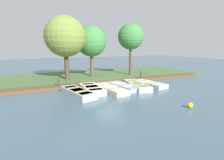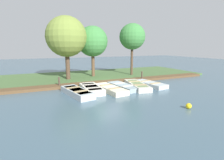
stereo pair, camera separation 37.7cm
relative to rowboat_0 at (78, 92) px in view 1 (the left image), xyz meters
name	(u,v)px [view 1 (the left image)]	position (x,y,z in m)	size (l,w,h in m)	color
ground_plane	(112,86)	(-1.61, 3.38, -0.21)	(80.00, 80.00, 0.00)	#425B6B
shore_bank	(92,76)	(-6.61, 3.38, -0.12)	(8.00, 24.00, 0.20)	#476638
dock_walkway	(107,82)	(-2.75, 3.38, -0.11)	(1.19, 22.09, 0.21)	brown
rowboat_0	(78,92)	(0.00, 0.00, 0.00)	(3.49, 1.73, 0.43)	#B2BCC1
rowboat_1	(92,89)	(-0.52, 1.20, 0.00)	(3.00, 1.31, 0.43)	silver
rowboat_2	(111,89)	(-0.05, 2.49, -0.03)	(3.45, 1.49, 0.38)	beige
rowboat_3	(123,86)	(-0.38, 3.76, -0.04)	(3.26, 1.50, 0.36)	#8C9EA8
rowboat_4	(137,85)	(-0.24, 4.94, -0.02)	(3.73, 1.77, 0.40)	beige
rowboat_5	(149,84)	(-0.28, 6.24, -0.04)	(3.19, 1.56, 0.36)	#B2BCC1
mooring_post_near	(59,83)	(-2.69, -0.80, 0.25)	(0.14, 0.14, 0.91)	#47382D
mooring_post_far	(141,76)	(-2.69, 7.03, 0.25)	(0.14, 0.14, 0.91)	#47382D
buoy	(190,105)	(5.07, 4.84, -0.06)	(0.30, 0.30, 0.30)	yellow
park_tree_far_left	(65,37)	(-5.23, 0.37, 3.93)	(3.72, 3.72, 6.03)	#4C3828
park_tree_left	(91,42)	(-5.91, 3.10, 3.55)	(3.09, 3.09, 5.34)	brown
park_tree_center	(131,37)	(-5.12, 7.29, 4.08)	(2.77, 2.77, 5.71)	#4C3828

